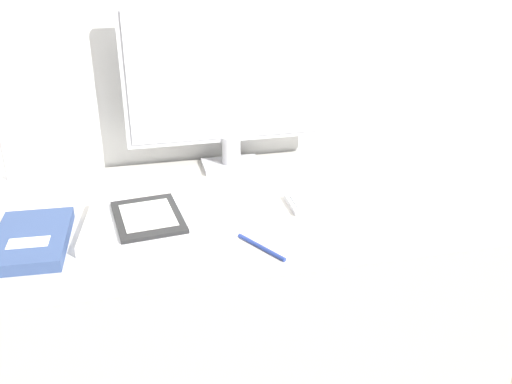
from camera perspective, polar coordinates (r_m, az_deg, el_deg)
desk at (r=1.61m, az=-2.02°, el=-13.21°), size 1.28×0.64×0.74m
monitor at (r=1.56m, az=-2.64°, el=10.98°), size 0.57×0.11×0.45m
keyboard at (r=1.44m, az=9.01°, el=-0.74°), size 0.29×0.10×0.01m
laptop at (r=1.32m, az=-9.88°, el=-3.18°), size 0.35×0.27×0.02m
ereader at (r=1.32m, az=-10.74°, el=-2.45°), size 0.17×0.21×0.01m
notebook at (r=1.33m, az=-21.54°, el=-4.48°), size 0.17×0.25×0.03m
pen at (r=1.22m, az=0.55°, el=-5.58°), size 0.08×0.13×0.01m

